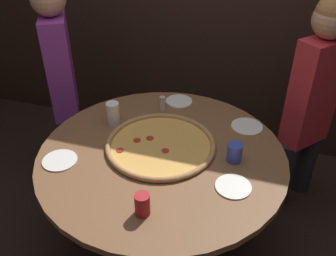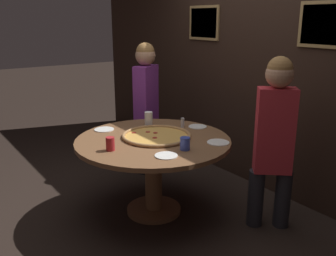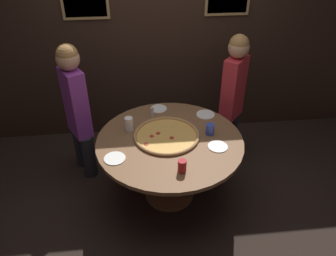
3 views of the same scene
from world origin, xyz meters
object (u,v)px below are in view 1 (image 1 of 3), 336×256
Objects in this scene: white_plate_near_front at (60,160)px; diner_side_right at (61,72)px; white_plate_right_side at (247,126)px; condiment_shaker at (162,103)px; drink_cup_beside_pizza at (113,113)px; giant_pizza at (161,145)px; drink_cup_far_left at (234,153)px; drink_cup_near_left at (142,204)px; white_plate_far_back at (179,101)px; white_plate_beside_cup at (233,187)px; diner_far_right at (312,97)px; dining_table at (162,172)px.

white_plate_near_front is 0.13× the size of diner_side_right.
condiment_shaker is at bearing 175.57° from white_plate_right_side.
drink_cup_beside_pizza is 0.76× the size of white_plate_near_front.
white_plate_right_side is 1.15m from white_plate_near_front.
giant_pizza is 0.43m from drink_cup_far_left.
diner_side_right is (-1.34, 0.46, 0.08)m from drink_cup_far_left.
giant_pizza is at bearing 98.75° from drink_cup_near_left.
white_plate_right_side is 1.07× the size of white_plate_far_back.
giant_pizza reaches higher than white_plate_beside_cup.
condiment_shaker is (0.25, 0.25, -0.02)m from drink_cup_beside_pizza.
white_plate_beside_cup is at bearing 17.56° from diner_far_right.
white_plate_right_side is 0.58m from condiment_shaker.
drink_cup_far_left is 0.56× the size of white_plate_near_front.
diner_far_right is at bearing 22.58° from drink_cup_beside_pizza.
diner_side_right reaches higher than giant_pizza.
drink_cup_near_left is 0.60× the size of white_plate_near_front.
white_plate_beside_cup is at bearing -89.78° from white_plate_right_side.
white_plate_right_side is (0.46, 0.35, -0.01)m from giant_pizza.
condiment_shaker is 0.06× the size of diner_far_right.
drink_cup_near_left is 0.62× the size of white_plate_far_back.
drink_cup_far_left is at bearing -48.62° from white_plate_far_back.
drink_cup_beside_pizza is at bearing 152.47° from dining_table.
white_plate_far_back is at bearing 93.91° from giant_pizza.
drink_cup_far_left reaches higher than condiment_shaker.
giant_pizza is 0.51m from white_plate_beside_cup.
diner_far_right is (1.74, 0.18, -0.02)m from diner_side_right.
dining_table is at bearing -84.00° from white_plate_far_back.
drink_cup_far_left is (0.43, -0.00, 0.04)m from giant_pizza.
drink_cup_far_left is at bearing -94.84° from white_plate_right_side.
drink_cup_near_left reaches higher than white_plate_right_side.
giant_pizza is 0.43× the size of diner_far_right.
drink_cup_near_left is at bearing -141.78° from white_plate_beside_cup.
drink_cup_near_left is at bearing -83.68° from white_plate_far_back.
condiment_shaker is at bearing 133.26° from white_plate_beside_cup.
drink_cup_near_left is 0.58× the size of white_plate_right_side.
drink_cup_far_left is 1.12× the size of condiment_shaker.
giant_pizza is (-0.03, 0.06, 0.16)m from dining_table.
white_plate_near_front is 0.79m from condiment_shaker.
white_plate_near_front is 1.05× the size of white_plate_far_back.
white_plate_right_side is (0.38, 0.87, -0.05)m from drink_cup_near_left.
drink_cup_near_left reaches higher than condiment_shaker.
diner_far_right is (0.83, 0.64, 0.11)m from giant_pizza.
drink_cup_beside_pizza reaches higher than dining_table.
drink_cup_beside_pizza is (-0.36, 0.15, 0.06)m from giant_pizza.
white_plate_beside_cup is at bearing -56.25° from white_plate_far_back.
drink_cup_near_left is 0.08× the size of diner_far_right.
dining_table is at bearing -72.70° from condiment_shaker.
drink_cup_far_left is 0.22m from white_plate_beside_cup.
diner_side_right is at bearing 175.08° from condiment_shaker.
giant_pizza is 1.06m from diner_far_right.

